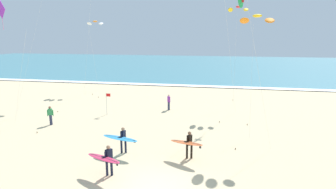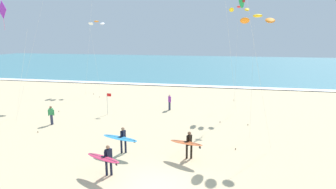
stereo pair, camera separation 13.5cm
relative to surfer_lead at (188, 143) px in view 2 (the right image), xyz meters
The scene contains 13 objects.
ocean_water 54.07m from the surfer_lead, 91.24° to the left, with size 160.00×60.00×0.08m, color teal.
shoreline_foam 24.39m from the surfer_lead, 92.74° to the left, with size 160.00×1.64×0.01m, color white.
surfer_lead is the anchor object (origin of this frame).
surfer_trailing 4.12m from the surfer_lead, behind, with size 2.45×1.14×1.71m.
surfer_third 4.87m from the surfer_lead, 143.37° to the right, with size 2.30×1.38×1.71m.
kite_delta_emerald_near 14.92m from the surfer_lead, 73.84° to the left, with size 1.90×4.23×11.14m.
kite_arc_scarlet_mid 16.39m from the surfer_lead, 76.97° to the left, with size 1.94×3.32×10.10m.
kite_arc_golden_far 9.19m from the surfer_lead, 45.68° to the left, with size 2.22×3.97×8.64m.
kite_arc_amber_high 25.41m from the surfer_lead, 127.18° to the left, with size 2.22×3.75×9.15m.
kite_diamond_violet_distant 17.44m from the surfer_lead, 165.26° to the left, with size 3.90×1.97×9.92m.
bystander_green_top 12.75m from the surfer_lead, 159.95° to the left, with size 0.48×0.27×1.59m.
bystander_purple_top 11.31m from the surfer_lead, 106.65° to the left, with size 0.33×0.43×1.59m.
lifeguard_flag 11.76m from the surfer_lead, 136.69° to the left, with size 0.45×0.05×2.10m.
Camera 2 is at (3.10, -11.80, 7.31)m, focal length 29.75 mm.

